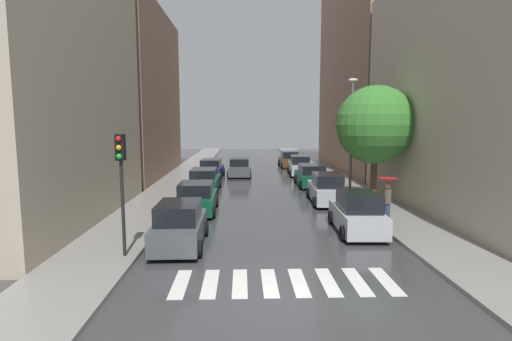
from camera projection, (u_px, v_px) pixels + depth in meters
ground_plane at (257, 178)px, 34.89m from camera, size 28.00×72.00×0.04m
sidewalk_left at (182, 177)px, 34.66m from camera, size 3.00×72.00×0.15m
sidewalk_right at (331, 176)px, 35.10m from camera, size 3.00×72.00×0.15m
crosswalk_stripes at (284, 282)px, 12.24m from camera, size 6.75×2.20×0.01m
building_left_near at (33, 72)px, 18.67m from camera, size 6.00×14.52×14.30m
building_left_mid at (130, 95)px, 34.94m from camera, size 6.00×16.62×14.35m
building_right_near at (492, 86)px, 19.64m from camera, size 6.00×19.55×13.22m
building_right_mid at (370, 43)px, 38.24m from camera, size 6.00×18.57×24.60m
parked_car_left_nearest at (179, 226)px, 15.65m from camera, size 2.01×4.14×1.78m
parked_car_left_second at (196, 199)px, 21.44m from camera, size 2.18×4.01×1.66m
parked_car_left_third at (204, 181)px, 27.94m from camera, size 2.20×4.53×1.61m
parked_car_left_fourth at (211, 169)px, 34.56m from camera, size 2.18×4.51×1.64m
parked_car_right_nearest at (357, 214)px, 17.67m from camera, size 2.12×4.25×1.79m
parked_car_right_second at (327, 189)px, 24.07m from camera, size 2.14×4.63×1.78m
parked_car_right_third at (311, 176)px, 30.16m from camera, size 2.19×4.52×1.66m
parked_car_right_fourth at (300, 166)px, 36.51m from camera, size 2.16×4.83×1.78m
parked_car_right_fifth at (289, 160)px, 42.70m from camera, size 2.12×4.07×1.68m
car_midroad at (239, 167)px, 35.78m from camera, size 2.08×4.63×1.63m
pedestrian_foreground at (388, 191)px, 18.95m from camera, size 0.90×0.90×2.08m
street_tree_right at (375, 125)px, 23.05m from camera, size 4.49×4.49×6.78m
traffic_light_left_corner at (121, 168)px, 13.85m from camera, size 0.30×0.42×4.30m
lamp_post_right at (352, 130)px, 24.96m from camera, size 0.60×0.28×7.35m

